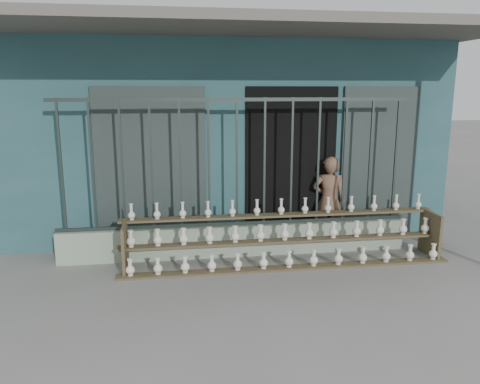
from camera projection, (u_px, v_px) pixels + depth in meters
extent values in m
plane|color=slate|center=(252.00, 292.00, 5.55)|extent=(60.00, 60.00, 0.00)
cube|color=#284F54|center=(216.00, 128.00, 9.36)|extent=(7.00, 5.00, 3.20)
cube|color=black|center=(290.00, 166.00, 7.18)|extent=(1.40, 0.12, 2.40)
cube|color=#212D2B|center=(151.00, 170.00, 6.84)|extent=(1.60, 0.08, 2.40)
cube|color=#212D2B|center=(378.00, 165.00, 7.34)|extent=(1.20, 0.08, 2.40)
cube|color=#59544C|center=(238.00, 26.00, 6.04)|extent=(7.40, 2.00, 0.12)
cube|color=#8FA38C|center=(237.00, 240.00, 6.76)|extent=(5.00, 0.20, 0.45)
cube|color=#283330|center=(61.00, 167.00, 6.18)|extent=(0.03, 0.03, 1.80)
cube|color=#283330|center=(92.00, 166.00, 6.24)|extent=(0.03, 0.03, 1.80)
cube|color=#283330|center=(122.00, 166.00, 6.29)|extent=(0.03, 0.03, 1.80)
cube|color=#283330|center=(151.00, 165.00, 6.35)|extent=(0.03, 0.03, 1.80)
cube|color=#283330|center=(180.00, 164.00, 6.41)|extent=(0.03, 0.03, 1.80)
cube|color=#283330|center=(209.00, 164.00, 6.46)|extent=(0.03, 0.03, 1.80)
cube|color=#283330|center=(237.00, 163.00, 6.52)|extent=(0.03, 0.03, 1.80)
cube|color=#283330|center=(264.00, 162.00, 6.57)|extent=(0.03, 0.03, 1.80)
cube|color=#283330|center=(292.00, 162.00, 6.63)|extent=(0.03, 0.03, 1.80)
cube|color=#283330|center=(318.00, 161.00, 6.68)|extent=(0.03, 0.03, 1.80)
cube|color=#283330|center=(344.00, 161.00, 6.74)|extent=(0.03, 0.03, 1.80)
cube|color=#283330|center=(370.00, 160.00, 6.79)|extent=(0.03, 0.03, 1.80)
cube|color=#283330|center=(395.00, 159.00, 6.85)|extent=(0.03, 0.03, 1.80)
cube|color=#283330|center=(237.00, 99.00, 6.33)|extent=(5.00, 0.04, 0.05)
cube|color=#283330|center=(237.00, 223.00, 6.70)|extent=(5.00, 0.04, 0.05)
cube|color=brown|center=(289.00, 268.00, 6.26)|extent=(4.50, 0.18, 0.03)
cube|color=brown|center=(285.00, 241.00, 6.44)|extent=(4.50, 0.18, 0.03)
cube|color=brown|center=(281.00, 215.00, 6.61)|extent=(4.50, 0.18, 0.03)
cube|color=brown|center=(125.00, 248.00, 6.13)|extent=(0.04, 0.55, 0.64)
cube|color=brown|center=(430.00, 234.00, 6.74)|extent=(0.04, 0.55, 0.64)
imported|color=brown|center=(329.00, 201.00, 7.13)|extent=(0.58, 0.47, 1.38)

